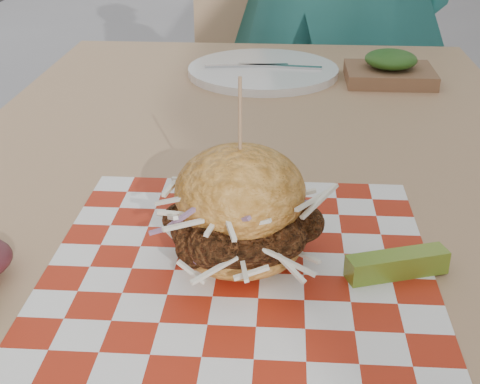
% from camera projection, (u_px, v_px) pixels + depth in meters
% --- Properties ---
extents(patio_table, '(0.80, 1.20, 0.75)m').
position_uv_depth(patio_table, '(252.00, 207.00, 0.91)').
color(patio_table, tan).
rests_on(patio_table, ground).
extents(patio_chair, '(0.44, 0.45, 0.95)m').
position_uv_depth(patio_chair, '(272.00, 89.00, 1.78)').
color(patio_chair, tan).
rests_on(patio_chair, ground).
extents(paper_liner, '(0.36, 0.36, 0.00)m').
position_uv_depth(paper_liner, '(240.00, 262.00, 0.64)').
color(paper_liner, '#B42712').
rests_on(paper_liner, patio_table).
extents(sandwich, '(0.16, 0.16, 0.18)m').
position_uv_depth(sandwich, '(240.00, 214.00, 0.61)').
color(sandwich, gold).
rests_on(sandwich, paper_liner).
extents(pickle_spear, '(0.10, 0.05, 0.02)m').
position_uv_depth(pickle_spear, '(397.00, 264.00, 0.61)').
color(pickle_spear, olive).
rests_on(pickle_spear, paper_liner).
extents(place_setting, '(0.27, 0.27, 0.02)m').
position_uv_depth(place_setting, '(263.00, 71.00, 1.20)').
color(place_setting, white).
rests_on(place_setting, patio_table).
extents(kraft_tray, '(0.15, 0.12, 0.06)m').
position_uv_depth(kraft_tray, '(390.00, 69.00, 1.16)').
color(kraft_tray, brown).
rests_on(kraft_tray, patio_table).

